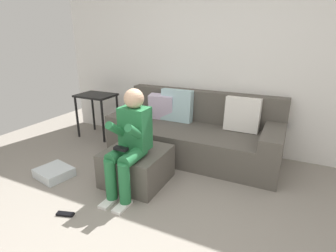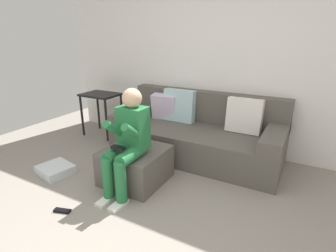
% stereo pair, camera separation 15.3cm
% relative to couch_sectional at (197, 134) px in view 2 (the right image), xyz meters
% --- Properties ---
extents(wall_back, '(5.05, 0.10, 2.78)m').
position_rel_couch_sectional_xyz_m(wall_back, '(0.13, 0.44, 1.08)').
color(wall_back, white).
rests_on(wall_back, ground_plane).
extents(couch_sectional, '(2.23, 0.92, 0.86)m').
position_rel_couch_sectional_xyz_m(couch_sectional, '(0.00, 0.00, 0.00)').
color(couch_sectional, '#59544C').
rests_on(couch_sectional, ground_plane).
extents(ottoman, '(0.64, 0.65, 0.39)m').
position_rel_couch_sectional_xyz_m(ottoman, '(-0.34, -0.97, -0.12)').
color(ottoman, '#59544C').
rests_on(ottoman, ground_plane).
extents(person_seated, '(0.29, 0.63, 1.09)m').
position_rel_couch_sectional_xyz_m(person_seated, '(-0.29, -1.16, 0.28)').
color(person_seated, '#26723F').
rests_on(person_seated, ground_plane).
extents(storage_bin, '(0.44, 0.41, 0.10)m').
position_rel_couch_sectional_xyz_m(storage_bin, '(-1.27, -1.31, -0.26)').
color(storage_bin, silver).
rests_on(storage_bin, ground_plane).
extents(side_table, '(0.58, 0.44, 0.69)m').
position_rel_couch_sectional_xyz_m(side_table, '(-1.68, -0.01, 0.26)').
color(side_table, black).
rests_on(side_table, ground_plane).
extents(remote_near_ottoman, '(0.17, 0.10, 0.02)m').
position_rel_couch_sectional_xyz_m(remote_near_ottoman, '(-0.62, -1.78, -0.30)').
color(remote_near_ottoman, black).
rests_on(remote_near_ottoman, ground_plane).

